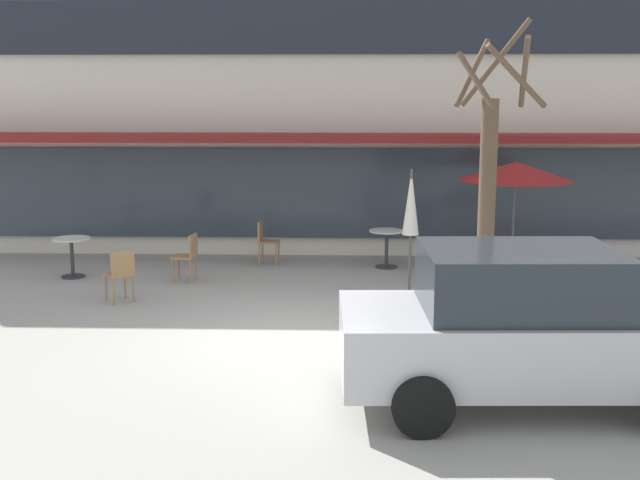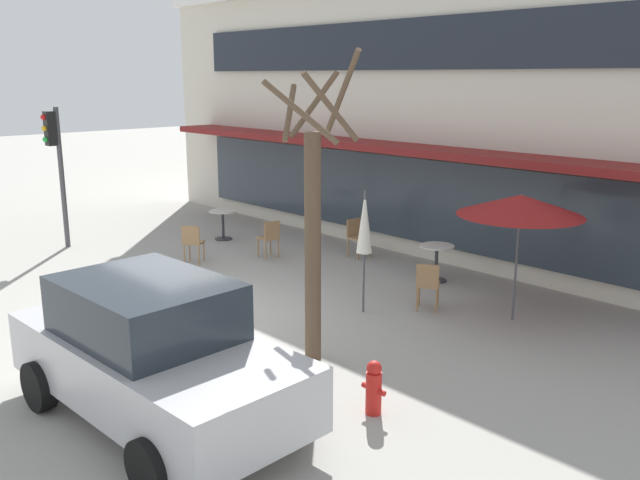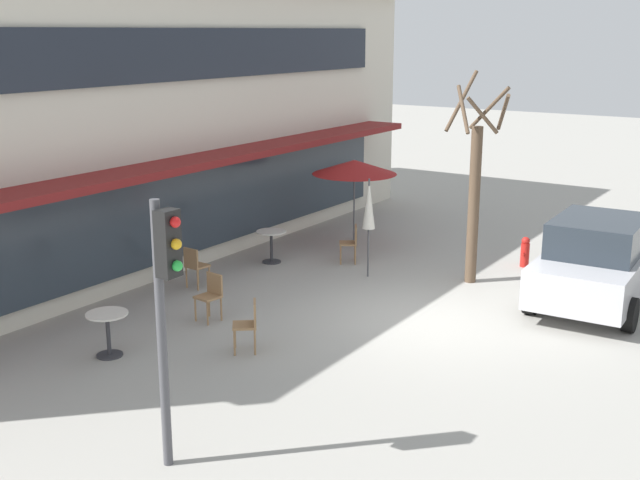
{
  "view_description": "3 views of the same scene",
  "coord_description": "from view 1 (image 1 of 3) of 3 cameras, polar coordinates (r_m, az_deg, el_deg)",
  "views": [
    {
      "loc": [
        0.76,
        -11.0,
        3.41
      ],
      "look_at": [
        0.32,
        2.68,
        0.93
      ],
      "focal_mm": 45.0,
      "sensor_mm": 36.0,
      "label": 1
    },
    {
      "loc": [
        9.69,
        -6.08,
        4.12
      ],
      "look_at": [
        0.05,
        2.93,
        0.9
      ],
      "focal_mm": 38.0,
      "sensor_mm": 36.0,
      "label": 2
    },
    {
      "loc": [
        -12.92,
        -6.13,
        5.28
      ],
      "look_at": [
        0.29,
        2.55,
        1.14
      ],
      "focal_mm": 45.0,
      "sensor_mm": 36.0,
      "label": 3
    }
  ],
  "objects": [
    {
      "name": "street_tree",
      "position": [
        11.52,
        11.87,
        3.15
      ],
      "size": [
        1.25,
        1.35,
        4.48
      ],
      "color": "brown",
      "rests_on": "ground"
    },
    {
      "name": "ground_plane",
      "position": [
        11.54,
        -2.02,
        -6.92
      ],
      "size": [
        80.0,
        80.0,
        0.0
      ],
      "primitive_type": "plane",
      "color": "#9E9B93"
    },
    {
      "name": "cafe_chair_3",
      "position": [
        14.96,
        -9.37,
        -0.98
      ],
      "size": [
        0.45,
        0.45,
        0.89
      ],
      "color": "#9E754C",
      "rests_on": "ground"
    },
    {
      "name": "parked_sedan",
      "position": [
        9.21,
        14.51,
        -6.01
      ],
      "size": [
        4.26,
        2.14,
        1.76
      ],
      "color": "#B7B7BC",
      "rests_on": "ground"
    },
    {
      "name": "building_facade",
      "position": [
        20.97,
        -0.21,
        10.04
      ],
      "size": [
        19.43,
        9.1,
        6.65
      ],
      "color": "beige",
      "rests_on": "ground"
    },
    {
      "name": "cafe_chair_0",
      "position": [
        14.59,
        9.02,
        -1.26
      ],
      "size": [
        0.55,
        0.55,
        0.89
      ],
      "color": "#9E754C",
      "rests_on": "ground"
    },
    {
      "name": "cafe_table_streetside",
      "position": [
        16.04,
        4.76,
        -0.16
      ],
      "size": [
        0.7,
        0.7,
        0.76
      ],
      "color": "#333338",
      "rests_on": "ground"
    },
    {
      "name": "cafe_chair_2",
      "position": [
        13.68,
        -14.0,
        -2.21
      ],
      "size": [
        0.56,
        0.56,
        0.89
      ],
      "color": "#9E754C",
      "rests_on": "ground"
    },
    {
      "name": "cafe_table_near_wall",
      "position": [
        15.83,
        -17.24,
        -0.73
      ],
      "size": [
        0.7,
        0.7,
        0.76
      ],
      "color": "#333338",
      "rests_on": "ground"
    },
    {
      "name": "patio_umbrella_cream_folded",
      "position": [
        15.28,
        13.73,
        4.77
      ],
      "size": [
        2.1,
        2.1,
        2.2
      ],
      "color": "#4C4C51",
      "rests_on": "ground"
    },
    {
      "name": "fire_hydrant",
      "position": [
        11.71,
        20.55,
        -5.52
      ],
      "size": [
        0.36,
        0.2,
        0.71
      ],
      "color": "red",
      "rests_on": "ground"
    },
    {
      "name": "patio_umbrella_green_folded",
      "position": [
        13.46,
        6.48,
        2.6
      ],
      "size": [
        0.28,
        0.28,
        2.2
      ],
      "color": "#4C4C51",
      "rests_on": "ground"
    },
    {
      "name": "cafe_chair_1",
      "position": [
        16.28,
        -3.9,
        0.04
      ],
      "size": [
        0.43,
        0.43,
        0.89
      ],
      "color": "#9E754C",
      "rests_on": "ground"
    }
  ]
}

